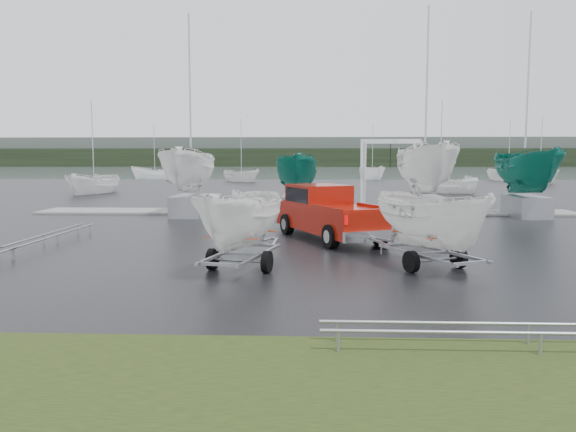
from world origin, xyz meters
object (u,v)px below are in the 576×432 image
at_px(trailer_parked, 241,171).
at_px(trailer_hitched, 433,171).
at_px(boat_hoist, 390,165).
at_px(pickup_truck, 327,211).

bearing_deg(trailer_parked, trailer_hitched, 17.16).
relative_size(trailer_parked, boat_hoist, 1.24).
relative_size(pickup_truck, boat_hoist, 1.56).
relative_size(pickup_truck, trailer_hitched, 1.27).
bearing_deg(boat_hoist, pickup_truck, -110.89).
xyz_separation_m(trailer_hitched, boat_hoist, (1.02, 15.89, -0.08)).
bearing_deg(boat_hoist, trailer_parked, -111.24).
distance_m(trailer_hitched, trailer_parked, 5.29).
xyz_separation_m(trailer_hitched, trailer_parked, (-5.28, -0.33, 0.01)).
height_order(trailer_parked, boat_hoist, trailer_parked).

